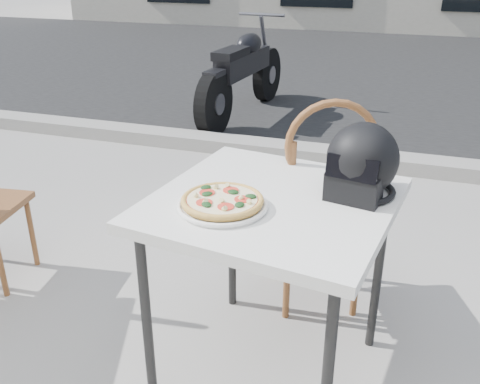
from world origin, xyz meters
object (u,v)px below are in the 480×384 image
(cafe_chair_main, at_px, (323,196))
(motorcycle, at_px, (243,74))
(pizza, at_px, (222,200))
(plate, at_px, (222,206))
(cafe_table_main, at_px, (272,216))
(helmet, at_px, (361,164))

(cafe_chair_main, relative_size, motorcycle, 0.54)
(pizza, height_order, cafe_chair_main, cafe_chair_main)
(pizza, height_order, motorcycle, motorcycle)
(plate, xyz_separation_m, cafe_chair_main, (0.26, 0.66, -0.21))
(cafe_table_main, height_order, pizza, pizza)
(pizza, bearing_deg, plate, -107.29)
(cafe_table_main, xyz_separation_m, helmet, (0.30, 0.14, 0.20))
(helmet, bearing_deg, pizza, -136.96)
(cafe_table_main, xyz_separation_m, plate, (-0.15, -0.14, 0.08))
(cafe_table_main, relative_size, cafe_chair_main, 0.88)
(helmet, relative_size, motorcycle, 0.16)
(helmet, height_order, cafe_chair_main, cafe_chair_main)
(cafe_table_main, relative_size, pizza, 3.24)
(motorcycle, bearing_deg, cafe_chair_main, -60.62)
(cafe_chair_main, bearing_deg, helmet, 95.11)
(helmet, distance_m, motorcycle, 3.90)
(plate, distance_m, pizza, 0.02)
(cafe_table_main, xyz_separation_m, motorcycle, (-1.29, 3.67, -0.30))
(cafe_table_main, bearing_deg, pizza, -137.79)
(plate, distance_m, cafe_chair_main, 0.74)
(pizza, bearing_deg, motorcycle, 106.70)
(pizza, relative_size, cafe_chair_main, 0.27)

